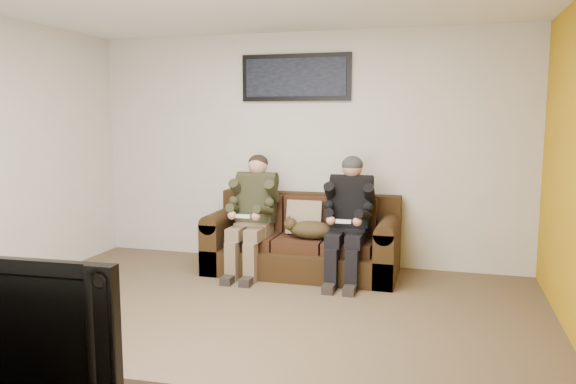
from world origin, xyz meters
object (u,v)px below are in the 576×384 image
(person_right, at_px, (349,212))
(framed_poster, at_px, (296,77))
(television, at_px, (17,322))
(sofa, at_px, (304,243))
(person_left, at_px, (253,208))
(cat, at_px, (310,229))

(person_right, xyz_separation_m, framed_poster, (-0.72, 0.56, 1.40))
(person_right, relative_size, television, 1.11)
(sofa, distance_m, television, 3.82)
(person_left, relative_size, person_right, 0.99)
(person_left, height_order, cat, person_left)
(cat, bearing_deg, television, -97.52)
(sofa, relative_size, framed_poster, 1.61)
(person_left, height_order, person_right, person_right)
(person_left, distance_m, person_right, 1.03)
(sofa, xyz_separation_m, television, (-0.37, -3.77, 0.45))
(sofa, relative_size, person_left, 1.60)
(framed_poster, bearing_deg, person_left, -119.43)
(person_right, height_order, television, person_right)
(framed_poster, xyz_separation_m, television, (-0.17, -4.17, -1.34))
(sofa, height_order, framed_poster, framed_poster)
(television, bearing_deg, framed_poster, 84.89)
(person_left, height_order, framed_poster, framed_poster)
(sofa, bearing_deg, person_left, -162.03)
(cat, bearing_deg, sofa, 121.32)
(sofa, bearing_deg, framed_poster, 116.91)
(sofa, xyz_separation_m, person_right, (0.52, -0.17, 0.39))
(person_left, bearing_deg, person_right, 0.02)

